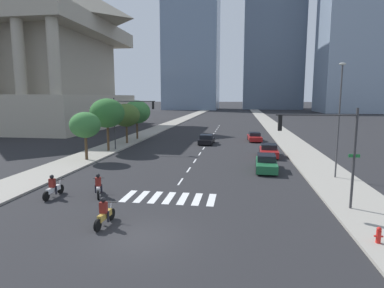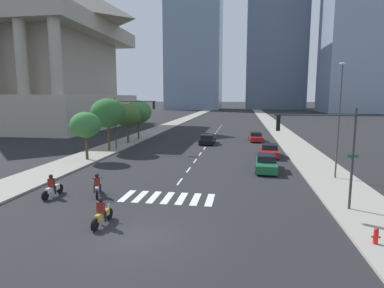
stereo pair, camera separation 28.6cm
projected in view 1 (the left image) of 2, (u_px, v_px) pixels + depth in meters
name	position (u px, v px, depth m)	size (l,w,h in m)	color
ground_plane	(142.00, 237.00, 14.61)	(800.00, 800.00, 0.00)	#232326
sidewalk_east	(293.00, 145.00, 42.30)	(4.00, 260.00, 0.15)	gray
sidewalk_west	(127.00, 141.00, 45.61)	(4.00, 260.00, 0.15)	gray
crosswalk_near	(169.00, 198.00, 20.30)	(5.85, 2.46, 0.01)	silver
lane_divider_center	(210.00, 140.00, 47.71)	(0.14, 50.00, 0.01)	silver
motorcycle_lead	(98.00, 187.00, 20.68)	(1.10, 2.08, 1.49)	black
motorcycle_trailing	(105.00, 214.00, 15.88)	(0.70, 2.09, 1.49)	black
motorcycle_third	(53.00, 188.00, 20.38)	(0.70, 2.19, 1.49)	black
sedan_black_0	(206.00, 140.00, 43.52)	(1.95, 4.26, 1.29)	black
sedan_red_1	(269.00, 151.00, 34.31)	(2.01, 4.35, 1.32)	maroon
sedan_green_2	(266.00, 163.00, 27.82)	(1.96, 4.75, 1.38)	#1E6038
sedan_red_3	(255.00, 137.00, 46.28)	(2.03, 4.35, 1.24)	maroon
fire_hydrant	(379.00, 235.00, 13.66)	(0.36, 0.20, 0.72)	red
traffic_signal_near	(324.00, 140.00, 17.67)	(4.59, 0.28, 5.62)	#333335
traffic_signal_far	(129.00, 114.00, 37.45)	(5.30, 0.28, 6.10)	#333335
street_lamp_east	(339.00, 113.00, 24.19)	(0.50, 0.24, 8.72)	#3F3F42
street_tree_nearest	(85.00, 125.00, 31.46)	(3.01, 3.01, 4.74)	#4C3823
street_tree_second	(107.00, 113.00, 36.66)	(3.94, 3.94, 6.04)	#4C3823
street_tree_third	(126.00, 115.00, 42.89)	(3.64, 3.64, 5.31)	#4C3823
street_tree_fourth	(137.00, 112.00, 47.24)	(4.01, 4.01, 5.70)	#4C3823
war_memorial	(28.00, 43.00, 64.98)	(33.29, 33.29, 33.78)	#B2A893
office_tower_left_skyline	(192.00, 35.00, 159.21)	(26.54, 25.09, 75.14)	slate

